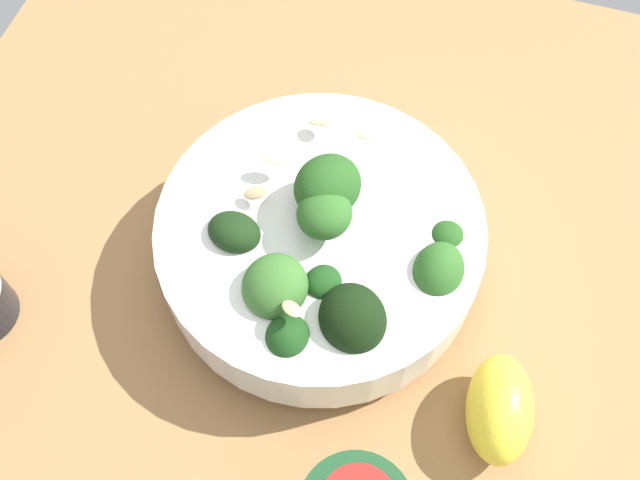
{
  "coord_description": "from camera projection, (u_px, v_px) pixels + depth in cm",
  "views": [
    {
      "loc": [
        -9.87,
        25.01,
        49.3
      ],
      "look_at": [
        -2.73,
        1.77,
        4.0
      ],
      "focal_mm": 42.0,
      "sensor_mm": 36.0,
      "label": 1
    }
  ],
  "objects": [
    {
      "name": "bowl_of_broccoli",
      "position": [
        321.0,
        243.0,
        0.51
      ],
      "size": [
        22.18,
        22.18,
        10.63
      ],
      "color": "white",
      "rests_on": "ground_plane"
    },
    {
      "name": "lemon_wedge",
      "position": [
        500.0,
        409.0,
        0.47
      ],
      "size": [
        5.26,
        7.67,
        5.14
      ],
      "primitive_type": "ellipsoid",
      "rotation": [
        0.0,
        0.0,
        1.72
      ],
      "color": "yellow",
      "rests_on": "ground_plane"
    },
    {
      "name": "ground_plane",
      "position": [
        293.0,
        247.0,
        0.58
      ],
      "size": [
        61.12,
        61.12,
        3.51
      ],
      "primitive_type": "cube",
      "color": "#996D42"
    }
  ]
}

